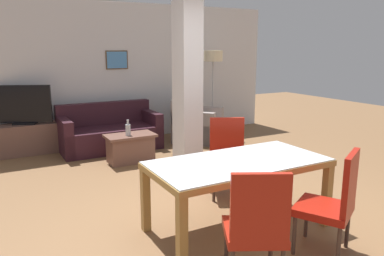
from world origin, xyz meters
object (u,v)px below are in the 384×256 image
Objects in this scene: tv_screen at (23,105)px; dining_chair_near_left at (256,224)px; standing_person at (187,95)px; dining_chair_near_right at (334,200)px; coffee_table at (131,148)px; tv_stand at (27,139)px; armchair at (196,126)px; floor_lamp at (213,63)px; dining_table at (238,174)px; bottle at (128,129)px; dining_chair_far_right at (228,155)px; sofa at (110,134)px.

dining_chair_near_left is at bearing 126.11° from tv_screen.
tv_screen is at bearing 58.93° from standing_person.
dining_chair_near_left is 1.00× the size of dining_chair_near_right.
coffee_table is 1.95m from tv_stand.
armchair reaches higher than tv_stand.
floor_lamp is (2.47, 4.59, 1.00)m from dining_chair_near_left.
dining_table is 2.04× the size of tv_screen.
tv_screen is (-1.39, 1.36, 0.31)m from bottle.
dining_chair_near_left is at bearing -93.55° from bottle.
dining_table is at bearing 90.00° from dining_chair_far_right.
floor_lamp is at bearing 163.00° from armchair.
dining_chair_near_right is 0.55× the size of sofa.
floor_lamp is (3.64, -0.31, 1.25)m from tv_stand.
dining_chair_near_left reaches higher than bottle.
dining_table is 3.01m from standing_person.
dining_chair_far_right is 0.55× the size of sofa.
sofa is 0.99× the size of floor_lamp.
tv_stand is at bearing 58.93° from standing_person.
dining_chair_near_right is 5.29m from tv_screen.
dining_chair_near_left is at bearing 90.17° from dining_chair_far_right.
sofa is at bearing 114.90° from dining_chair_near_left.
dining_chair_near_right reaches higher than armchair.
sofa is 1.00× the size of standing_person.
dining_chair_near_right is at bearing -80.01° from coffee_table.
bottle is at bearing -42.25° from dining_chair_far_right.
bottle is at bearing -154.86° from floor_lamp.
dining_table is 1.86× the size of dining_chair_near_right.
bottle is (0.02, -0.99, 0.27)m from sofa.
dining_chair_near_left is 3.80× the size of bottle.
armchair is (1.02, 2.61, -0.22)m from dining_chair_far_right.
tv_screen is (-2.06, 3.20, 0.35)m from dining_chair_far_right.
dining_chair_near_right is 0.91× the size of tv_stand.
dining_table is 1.03× the size of standing_person.
dining_chair_far_right is 3.82m from tv_screen.
coffee_table is (-0.62, 1.88, -0.28)m from dining_chair_far_right.
dining_chair_near_left is (-0.44, -0.85, -0.07)m from dining_table.
dining_chair_far_right is at bearing -118.66° from floor_lamp.
dining_table is 4.36m from tv_stand.
bottle is 1.97m from tv_screen.
dining_chair_near_right is at bearing 29.66° from dining_chair_near_left.
tv_screen is (-1.37, 0.37, 0.58)m from sofa.
sofa is 1.72m from armchair.
bottle is 0.29× the size of tv_screen.
floor_lamp is (1.58, 2.89, 1.00)m from dining_chair_far_right.
tv_stand is (-1.39, 1.36, -0.29)m from bottle.
dining_chair_near_right is at bearing 166.84° from standing_person.
tv_screen is at bearing 104.04° from tv_stand.
dining_chair_near_left is at bearing -117.46° from dining_table.
dining_chair_near_right reaches higher than sofa.
floor_lamp is at bearing 42.35° from dining_chair_near_right.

